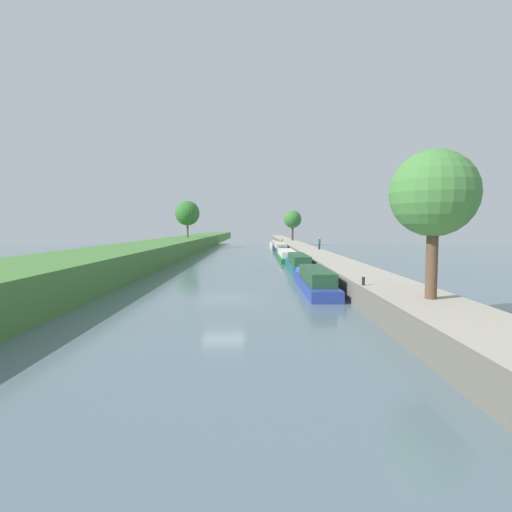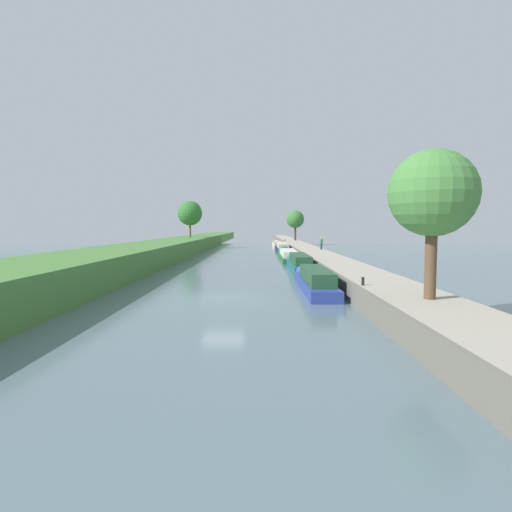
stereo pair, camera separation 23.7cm
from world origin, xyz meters
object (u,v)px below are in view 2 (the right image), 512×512
(person_walking, at_px, (321,243))
(mooring_bollard_far, at_px, (285,240))
(narrowboat_navy, at_px, (282,248))
(narrowboat_blue, at_px, (314,280))
(mooring_bollard_near, at_px, (363,281))
(narrowboat_green, at_px, (288,255))
(narrowboat_cream, at_px, (278,245))
(narrowboat_teal, at_px, (299,263))

(person_walking, bearing_deg, mooring_bollard_far, 94.92)
(narrowboat_navy, xyz_separation_m, person_walking, (4.70, -13.44, 1.35))
(narrowboat_blue, bearing_deg, mooring_bollard_near, -72.28)
(narrowboat_navy, bearing_deg, narrowboat_green, -90.41)
(person_walking, relative_size, mooring_bollard_near, 3.69)
(narrowboat_cream, height_order, mooring_bollard_near, mooring_bollard_near)
(narrowboat_cream, distance_m, mooring_bollard_far, 6.11)
(narrowboat_navy, height_order, person_walking, person_walking)
(narrowboat_teal, xyz_separation_m, narrowboat_green, (-0.15, 14.08, -0.15))
(narrowboat_cream, bearing_deg, mooring_bollard_far, 71.90)
(narrowboat_teal, distance_m, person_walking, 17.56)
(narrowboat_navy, relative_size, mooring_bollard_far, 34.34)
(mooring_bollard_far, bearing_deg, narrowboat_green, -92.93)
(mooring_bollard_far, bearing_deg, narrowboat_blue, -91.68)
(narrowboat_green, height_order, mooring_bollard_near, mooring_bollard_near)
(narrowboat_teal, xyz_separation_m, mooring_bollard_near, (1.73, -18.20, 0.66))
(narrowboat_green, xyz_separation_m, mooring_bollard_far, (1.89, 36.90, 0.82))
(narrowboat_green, distance_m, mooring_bollard_far, 36.95)
(mooring_bollard_near, bearing_deg, narrowboat_green, 93.34)
(narrowboat_teal, height_order, narrowboat_navy, narrowboat_teal)
(narrowboat_green, relative_size, person_walking, 9.38)
(narrowboat_blue, distance_m, mooring_bollard_near, 6.16)
(person_walking, bearing_deg, narrowboat_cream, 99.64)
(narrowboat_blue, distance_m, narrowboat_navy, 42.69)
(narrowboat_navy, height_order, narrowboat_cream, narrowboat_navy)
(narrowboat_teal, relative_size, mooring_bollard_near, 26.10)
(narrowboat_blue, height_order, mooring_bollard_near, mooring_bollard_near)
(narrowboat_green, height_order, narrowboat_cream, narrowboat_green)
(narrowboat_blue, xyz_separation_m, person_walking, (4.80, 29.25, 1.36))
(narrowboat_cream, bearing_deg, narrowboat_navy, -89.57)
(narrowboat_blue, distance_m, narrowboat_green, 26.45)
(narrowboat_navy, bearing_deg, narrowboat_blue, -90.13)
(narrowboat_blue, height_order, mooring_bollard_far, mooring_bollard_far)
(person_walking, height_order, mooring_bollard_far, person_walking)
(narrowboat_teal, relative_size, person_walking, 7.08)
(narrowboat_cream, height_order, person_walking, person_walking)
(narrowboat_cream, bearing_deg, person_walking, -80.36)
(mooring_bollard_near, bearing_deg, mooring_bollard_far, 90.00)
(narrowboat_teal, distance_m, mooring_bollard_near, 18.29)
(narrowboat_blue, height_order, narrowboat_cream, narrowboat_blue)
(narrowboat_blue, relative_size, narrowboat_green, 0.72)
(narrowboat_teal, xyz_separation_m, narrowboat_cream, (-0.15, 45.23, -0.17))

